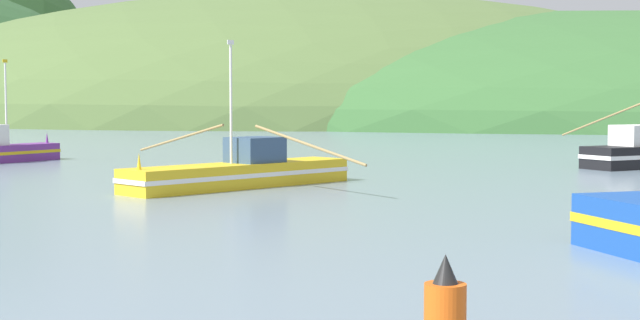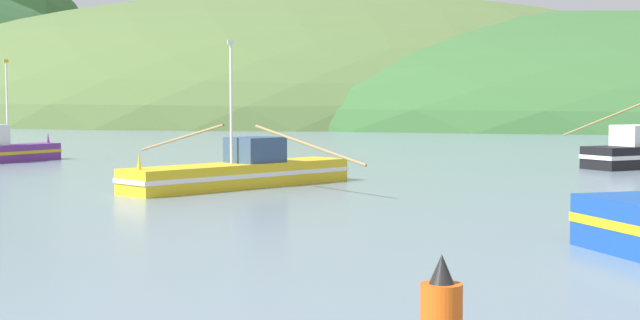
# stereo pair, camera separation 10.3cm
# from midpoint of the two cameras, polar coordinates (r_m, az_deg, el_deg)

# --- Properties ---
(hill_far_right) EXTENTS (183.69, 146.95, 37.39)m
(hill_far_right) POSITION_cam_midpoint_polar(r_m,az_deg,el_deg) (179.88, 14.09, 2.38)
(hill_far_right) COLOR #386633
(hill_far_right) RESTS_ON ground
(hill_far_left) EXTENTS (167.20, 133.76, 45.32)m
(hill_far_left) POSITION_cam_midpoint_polar(r_m,az_deg,el_deg) (179.59, -1.21, 2.50)
(hill_far_left) COLOR #516B38
(hill_far_left) RESTS_ON ground
(fishing_boat_yellow) EXTENTS (12.83, 11.05, 6.61)m
(fishing_boat_yellow) POSITION_cam_midpoint_polar(r_m,az_deg,el_deg) (43.24, -4.80, -0.70)
(fishing_boat_yellow) COLOR gold
(fishing_boat_yellow) RESTS_ON ground
(fishing_boat_purple) EXTENTS (4.49, 7.69, 6.42)m
(fishing_boat_purple) POSITION_cam_midpoint_polar(r_m,az_deg,el_deg) (62.64, -18.52, 0.53)
(fishing_boat_purple) COLOR #6B2D84
(fishing_boat_purple) RESTS_ON ground
(channel_buoy) EXTENTS (0.72, 0.72, 1.45)m
(channel_buoy) POSITION_cam_midpoint_polar(r_m,az_deg,el_deg) (16.32, 7.32, -8.59)
(channel_buoy) COLOR #E55914
(channel_buoy) RESTS_ON ground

